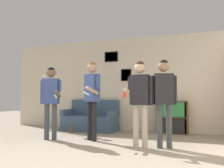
# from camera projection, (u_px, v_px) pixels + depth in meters

# --- Properties ---
(ground_plane) EXTENTS (20.00, 20.00, 0.00)m
(ground_plane) POSITION_uv_depth(u_px,v_px,m) (57.00, 163.00, 3.76)
(ground_plane) COLOR gray
(wall_back) EXTENTS (7.87, 0.08, 2.70)m
(wall_back) POSITION_uv_depth(u_px,v_px,m) (129.00, 84.00, 7.32)
(wall_back) COLOR beige
(wall_back) RESTS_ON ground_plane
(couch) EXTENTS (1.58, 0.80, 0.88)m
(couch) POSITION_uv_depth(u_px,v_px,m) (91.00, 120.00, 7.26)
(couch) COLOR #3D5670
(couch) RESTS_ON ground_plane
(bookshelf) EXTENTS (0.82, 0.30, 0.87)m
(bookshelf) POSITION_uv_depth(u_px,v_px,m) (172.00, 117.00, 6.63)
(bookshelf) COLOR brown
(bookshelf) RESTS_ON ground_plane
(floor_lamp) EXTENTS (0.39, 0.42, 1.80)m
(floor_lamp) POSITION_uv_depth(u_px,v_px,m) (50.00, 82.00, 7.25)
(floor_lamp) COLOR #ADA89E
(floor_lamp) RESTS_ON ground_plane
(person_player_foreground_left) EXTENTS (0.55, 0.42, 1.67)m
(person_player_foreground_left) POSITION_uv_depth(u_px,v_px,m) (51.00, 95.00, 5.75)
(person_player_foreground_left) COLOR #3D4247
(person_player_foreground_left) RESTS_ON ground_plane
(person_player_foreground_center) EXTENTS (0.44, 0.61, 1.78)m
(person_player_foreground_center) POSITION_uv_depth(u_px,v_px,m) (92.00, 91.00, 5.65)
(person_player_foreground_center) COLOR black
(person_player_foreground_center) RESTS_ON ground_plane
(person_watcher_holding_cup) EXTENTS (0.52, 0.41, 1.69)m
(person_watcher_holding_cup) POSITION_uv_depth(u_px,v_px,m) (140.00, 94.00, 4.87)
(person_watcher_holding_cup) COLOR #B7AD99
(person_watcher_holding_cup) RESTS_ON ground_plane
(person_spectator_near_bookshelf) EXTENTS (0.48, 0.30, 1.71)m
(person_spectator_near_bookshelf) POSITION_uv_depth(u_px,v_px,m) (164.00, 93.00, 4.82)
(person_spectator_near_bookshelf) COLOR #3D4247
(person_spectator_near_bookshelf) RESTS_ON ground_plane
(bottle_on_floor) EXTENTS (0.06, 0.06, 0.26)m
(bottle_on_floor) POSITION_uv_depth(u_px,v_px,m) (71.00, 129.00, 6.72)
(bottle_on_floor) COLOR brown
(bottle_on_floor) RESTS_ON ground_plane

